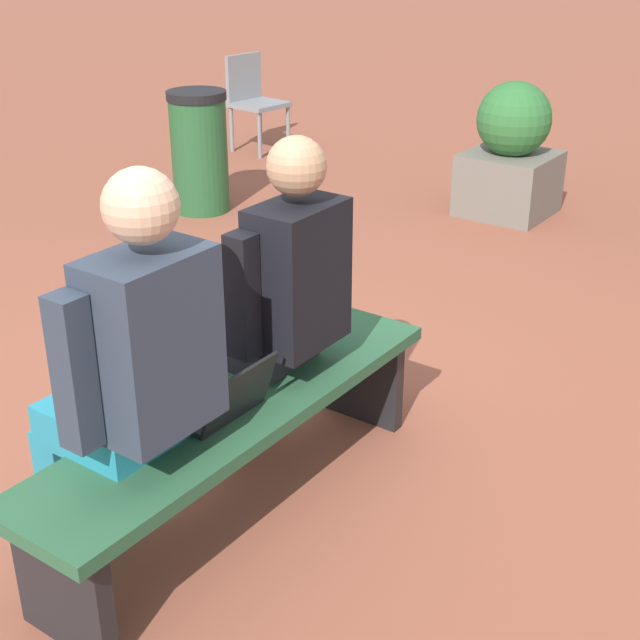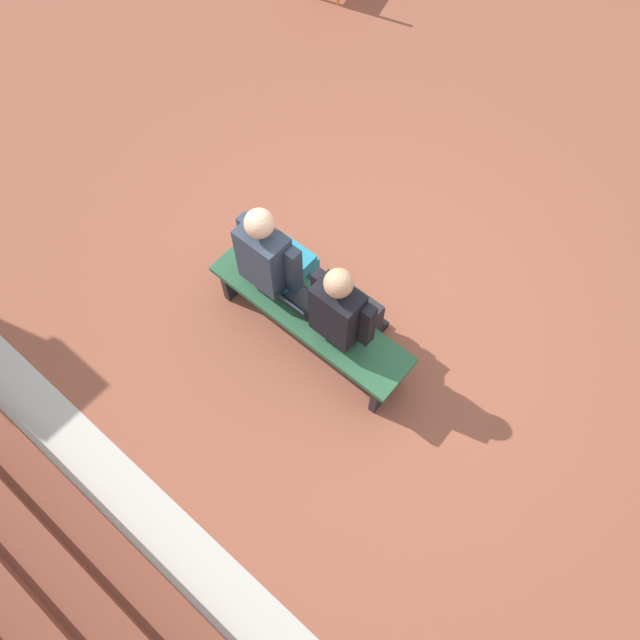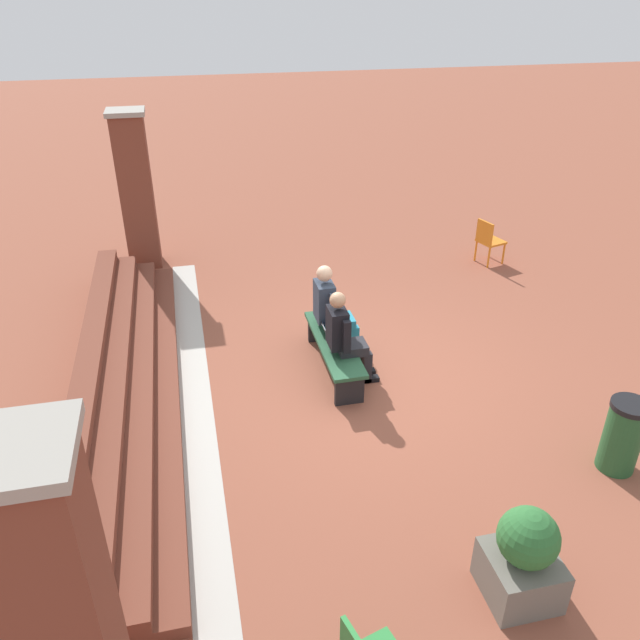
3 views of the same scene
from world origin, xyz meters
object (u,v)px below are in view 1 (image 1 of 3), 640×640
Objects in this scene: bench at (239,425)px; plastic_chair_near_bench_right at (253,96)px; person_student at (275,300)px; planter at (511,154)px; laptop at (221,402)px; litter_bin at (199,152)px; person_adult at (130,370)px.

bench is 2.14× the size of plastic_chair_near_bench_right.
plastic_chair_near_bench_right is (-3.89, -3.31, -0.23)m from person_student.
planter is (0.40, 2.68, -0.04)m from plastic_chair_near_bench_right.
bench is at bearing -173.01° from laptop.
person_student is 4.15× the size of laptop.
laptop is (0.10, 0.01, 0.15)m from bench.
plastic_chair_near_bench_right reaches higher than bench.
planter is (-3.90, -0.71, -0.06)m from laptop.
bench is 5.62× the size of laptop.
plastic_chair_near_bench_right is at bearing -98.45° from planter.
litter_bin is (1.22, -1.84, -0.00)m from planter.
person_adult is 0.39m from laptop.
person_adult is at bearing 35.71° from plastic_chair_near_bench_right.
laptop is 0.38× the size of plastic_chair_near_bench_right.
plastic_chair_near_bench_right is at bearing -152.69° from litter_bin.
bench is 3.87m from planter.
planter is at bearing -169.52° from bench.
laptop is 5.47m from plastic_chair_near_bench_right.
person_adult is 3.89m from litter_bin.
person_student is at bearing -168.93° from laptop.
laptop is 0.34× the size of planter.
litter_bin reaches higher than plastic_chair_near_bench_right.
person_adult is at bearing -0.24° from person_student.
planter is (-3.50, -0.64, -0.27)m from person_student.
litter_bin is (-2.99, -2.47, -0.30)m from person_adult.
plastic_chair_near_bench_right is (-4.30, -3.39, -0.02)m from laptop.
person_student reaches higher than plastic_chair_near_bench_right.
person_student is at bearing -167.63° from bench.
person_adult is (0.41, -0.07, 0.38)m from bench.
person_adult is at bearing 39.65° from litter_bin.
person_adult is 4.26m from planter.
person_adult is 5.68m from plastic_chair_near_bench_right.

